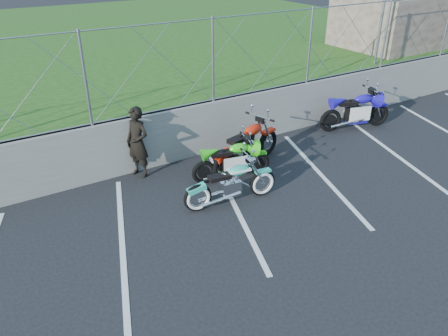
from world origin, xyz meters
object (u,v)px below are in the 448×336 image
cruiser_turquoise (232,185)px  naked_orange (248,147)px  person_standing (138,143)px  sportbike_blue (356,112)px  sportbike_green (233,162)px

cruiser_turquoise → naked_orange: naked_orange is taller
person_standing → cruiser_turquoise: bearing=3.8°
sportbike_blue → cruiser_turquoise: bearing=-148.4°
cruiser_turquoise → sportbike_blue: (5.15, 1.50, 0.08)m
naked_orange → sportbike_green: (-0.65, -0.36, -0.07)m
naked_orange → person_standing: size_ratio=1.37×
sportbike_blue → sportbike_green: bearing=-156.5°
sportbike_green → naked_orange: bearing=41.0°
sportbike_blue → person_standing: person_standing is taller
sportbike_green → person_standing: bearing=156.0°
sportbike_blue → person_standing: bearing=-170.0°
cruiser_turquoise → sportbike_green: size_ratio=1.11×
sportbike_green → sportbike_blue: sportbike_blue is taller
naked_orange → sportbike_green: bearing=-166.8°
sportbike_blue → person_standing: (-6.30, 0.60, 0.33)m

